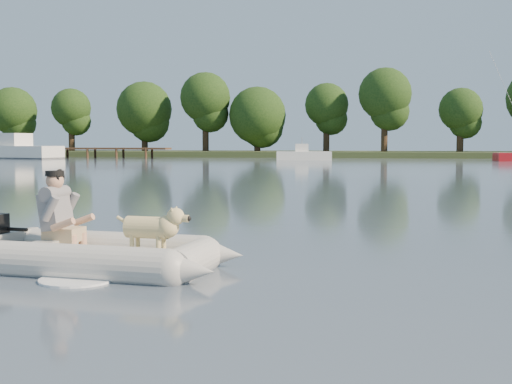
% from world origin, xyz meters
% --- Properties ---
extents(water, '(160.00, 160.00, 0.00)m').
position_xyz_m(water, '(0.00, 0.00, 0.00)').
color(water, slate).
rests_on(water, ground).
extents(shore_bank, '(160.00, 12.00, 0.70)m').
position_xyz_m(shore_bank, '(0.00, 62.00, 0.25)').
color(shore_bank, '#47512D').
rests_on(shore_bank, water).
extents(dock, '(18.00, 2.00, 1.04)m').
position_xyz_m(dock, '(-26.00, 52.00, 0.52)').
color(dock, '#4C331E').
rests_on(dock, water).
extents(treeline, '(84.66, 7.35, 9.27)m').
position_xyz_m(treeline, '(5.75, 61.07, 5.30)').
color(treeline, '#332316').
rests_on(treeline, shore_bank).
extents(dinghy, '(4.51, 3.23, 1.28)m').
position_xyz_m(dinghy, '(-0.83, -0.51, 0.54)').
color(dinghy, '#ACACA7').
rests_on(dinghy, water).
extents(man, '(0.72, 0.64, 0.99)m').
position_xyz_m(man, '(-1.47, -0.40, 0.72)').
color(man, slate).
rests_on(man, dinghy).
extents(dog, '(0.89, 0.39, 0.57)m').
position_xyz_m(dog, '(-0.24, -0.52, 0.48)').
color(dog, '#D3BD79').
rests_on(dog, dinghy).
extents(cabin_cruiser, '(9.84, 5.47, 2.88)m').
position_xyz_m(cabin_cruiser, '(-31.18, 48.96, 1.22)').
color(cabin_cruiser, white).
rests_on(cabin_cruiser, water).
extents(motorboat, '(5.15, 2.46, 2.10)m').
position_xyz_m(motorboat, '(-3.43, 48.46, 0.96)').
color(motorboat, white).
rests_on(motorboat, water).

